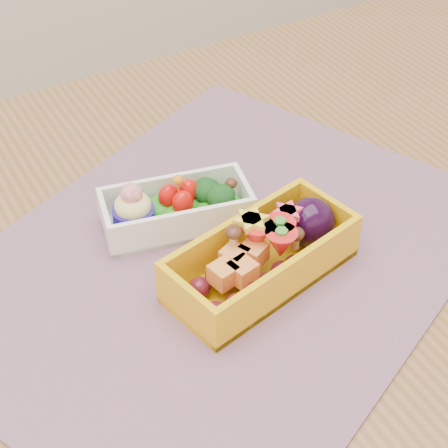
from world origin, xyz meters
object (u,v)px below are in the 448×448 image
table (236,315)px  bento_white (176,208)px  placemat (220,258)px  bento_yellow (265,255)px

table → bento_white: bearing=120.6°
table → bento_white: bento_white is taller
table → placemat: size_ratio=2.25×
bento_white → bento_yellow: same height
bento_yellow → table: bearing=80.8°
table → placemat: placemat is taller
bento_white → table: bearing=-46.7°
table → bento_white: size_ratio=7.37×
table → placemat: bearing=-167.9°
bento_yellow → placemat: bearing=107.8°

